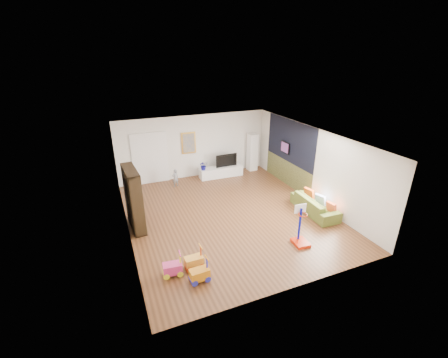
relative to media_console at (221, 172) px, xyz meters
name	(u,v)px	position (x,y,z in m)	size (l,w,h in m)	color
floor	(228,214)	(-1.03, -3.22, -0.22)	(6.50, 7.50, 0.00)	brown
ceiling	(229,137)	(-1.03, -3.22, 2.48)	(6.50, 7.50, 0.00)	white
wall_back	(194,147)	(-1.03, 0.53, 1.13)	(6.50, 0.00, 2.70)	silver
wall_front	(297,240)	(-1.03, -6.97, 1.13)	(6.50, 0.00, 2.70)	silver
wall_left	(124,195)	(-4.28, -3.22, 1.13)	(0.00, 7.50, 2.70)	silver
wall_right	(311,164)	(2.22, -3.22, 1.13)	(0.00, 7.50, 2.70)	silver
navy_accent	(290,141)	(2.21, -1.82, 1.63)	(0.01, 3.20, 1.70)	black
olive_wainscot	(287,173)	(2.21, -1.82, 0.28)	(0.01, 3.20, 1.00)	brown
doorway	(150,159)	(-2.93, 0.49, 0.83)	(1.45, 0.06, 2.10)	white
painting_back	(189,143)	(-1.28, 0.49, 1.33)	(0.62, 0.06, 0.92)	gold
artwork_right	(285,147)	(2.14, -1.62, 1.33)	(0.04, 0.56, 0.46)	#7F3F8C
media_console	(221,172)	(0.00, 0.00, 0.00)	(1.92, 0.48, 0.45)	white
tall_cabinet	(252,152)	(1.65, 0.23, 0.63)	(0.40, 0.40, 1.71)	white
bookshelf	(134,199)	(-4.01, -2.81, 0.75)	(0.35, 1.33, 1.94)	black
sofa	(315,205)	(1.76, -4.21, 0.06)	(1.92, 0.75, 0.56)	#596825
basketball_hoop	(302,226)	(0.20, -5.59, 0.38)	(0.41, 0.50, 1.21)	red
ride_on_yellow	(194,258)	(-2.93, -5.40, 0.08)	(0.46, 0.28, 0.61)	#F3A230
ride_on_orange	(199,270)	(-2.94, -5.91, 0.08)	(0.46, 0.29, 0.62)	orange
ride_on_pink	(172,265)	(-3.49, -5.45, 0.08)	(0.46, 0.29, 0.62)	#D7327C
child	(175,178)	(-2.12, -0.27, 0.15)	(0.27, 0.18, 0.75)	gray
tv	(226,160)	(0.24, 0.07, 0.50)	(0.97, 0.13, 0.56)	black
vase_plant	(204,165)	(-0.81, -0.04, 0.42)	(0.36, 0.31, 0.40)	navy
pillow_left	(331,207)	(1.94, -4.79, 0.22)	(0.09, 0.35, 0.35)	#D54C29
pillow_center	(320,200)	(1.97, -4.21, 0.22)	(0.10, 0.37, 0.37)	white
pillow_right	(309,193)	(1.92, -3.66, 0.22)	(0.10, 0.38, 0.38)	#BA4615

